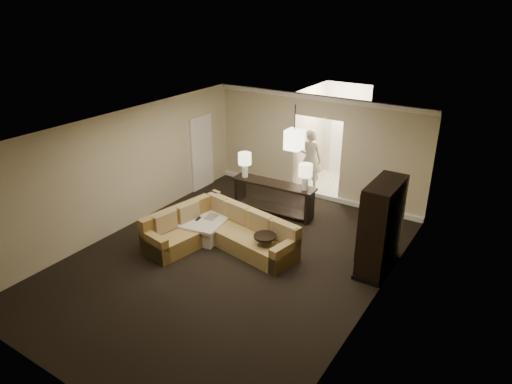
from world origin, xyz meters
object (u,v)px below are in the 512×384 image
Objects in this scene: sectional_sofa at (220,233)px; coffee_table at (202,227)px; armoire at (381,229)px; console_table at (274,195)px; drink_table at (265,242)px; person at (310,156)px.

coffee_table is (-0.64, 0.14, -0.10)m from sectional_sofa.
coffee_table is 0.66× the size of armoire.
drink_table is (0.99, -2.02, -0.08)m from console_table.
console_table is (0.78, 1.91, 0.27)m from coffee_table.
console_table is 1.95m from person.
armoire reaches higher than coffee_table.
armoire reaches higher than sectional_sofa.
person is (-3.01, 2.93, 0.08)m from armoire.
sectional_sofa reaches higher than coffee_table.
armoire is 0.96× the size of person.
drink_table is at bearing -154.89° from armoire.
drink_table reaches higher than coffee_table.
armoire is at bearing 27.64° from sectional_sofa.
console_table is 3.27m from armoire.
sectional_sofa is at bearing -97.26° from console_table.
sectional_sofa reaches higher than drink_table.
coffee_table is 2.08m from console_table.
coffee_table is at bearing -167.39° from armoire.
drink_table is 0.30× the size of person.
coffee_table is 2.13× the size of drink_table.
sectional_sofa is 2.46× the size of coffee_table.
sectional_sofa is 5.24× the size of drink_table.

